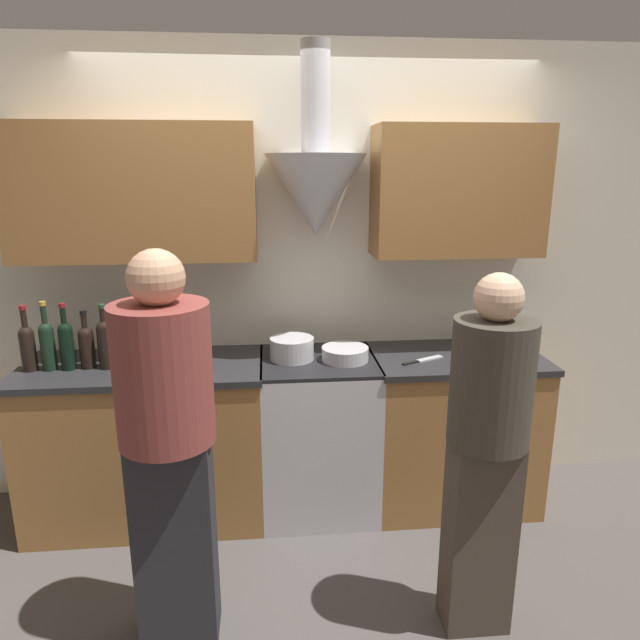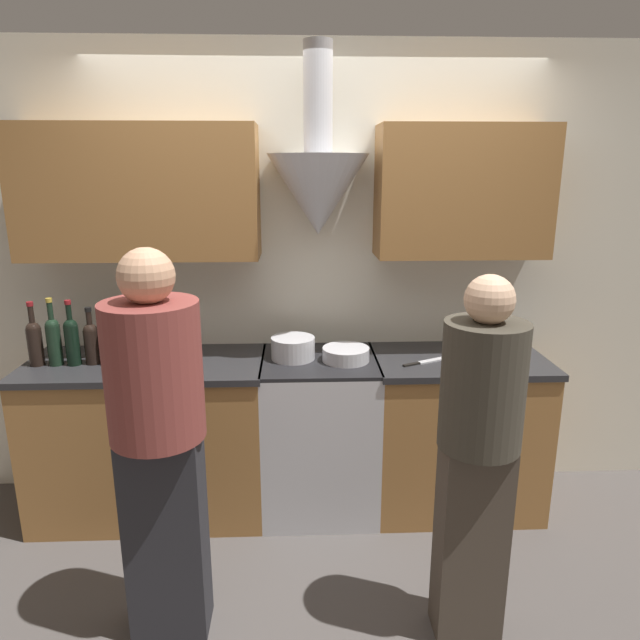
{
  "view_description": "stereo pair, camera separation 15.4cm",
  "coord_description": "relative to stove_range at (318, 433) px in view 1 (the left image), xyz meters",
  "views": [
    {
      "loc": [
        -0.27,
        -2.64,
        1.93
      ],
      "look_at": [
        0.0,
        0.22,
        1.16
      ],
      "focal_mm": 32.0,
      "sensor_mm": 36.0,
      "label": 1
    },
    {
      "loc": [
        -0.12,
        -2.65,
        1.93
      ],
      "look_at": [
        0.0,
        0.22,
        1.16
      ],
      "focal_mm": 32.0,
      "sensor_mm": 36.0,
      "label": 2
    }
  ],
  "objects": [
    {
      "name": "ground_plane",
      "position": [
        0.0,
        -0.33,
        -0.46
      ],
      "size": [
        12.0,
        12.0,
        0.0
      ],
      "primitive_type": "plane",
      "color": "#4C4744"
    },
    {
      "name": "wall_back",
      "position": [
        -0.06,
        0.27,
        1.01
      ],
      "size": [
        8.4,
        0.54,
        2.6
      ],
      "color": "silver",
      "rests_on": "ground_plane"
    },
    {
      "name": "counter_left",
      "position": [
        -0.95,
        -0.0,
        -0.0
      ],
      "size": [
        1.29,
        0.62,
        0.91
      ],
      "color": "#9E6B38",
      "rests_on": "ground_plane"
    },
    {
      "name": "counter_right",
      "position": [
        0.78,
        -0.0,
        -0.0
      ],
      "size": [
        0.95,
        0.62,
        0.91
      ],
      "color": "#9E6B38",
      "rests_on": "ground_plane"
    },
    {
      "name": "stove_range",
      "position": [
        0.0,
        0.0,
        0.0
      ],
      "size": [
        0.64,
        0.6,
        0.91
      ],
      "color": "silver",
      "rests_on": "ground_plane"
    },
    {
      "name": "wine_bottle_0",
      "position": [
        -1.51,
        -0.04,
        0.59
      ],
      "size": [
        0.08,
        0.08,
        0.35
      ],
      "color": "black",
      "rests_on": "counter_left"
    },
    {
      "name": "wine_bottle_1",
      "position": [
        -1.41,
        -0.04,
        0.59
      ],
      "size": [
        0.07,
        0.07,
        0.37
      ],
      "color": "black",
      "rests_on": "counter_left"
    },
    {
      "name": "wine_bottle_2",
      "position": [
        -1.32,
        -0.04,
        0.59
      ],
      "size": [
        0.07,
        0.07,
        0.35
      ],
      "color": "black",
      "rests_on": "counter_left"
    },
    {
      "name": "wine_bottle_3",
      "position": [
        -1.22,
        -0.02,
        0.57
      ],
      "size": [
        0.08,
        0.08,
        0.31
      ],
      "color": "black",
      "rests_on": "counter_left"
    },
    {
      "name": "wine_bottle_4",
      "position": [
        -1.12,
        -0.04,
        0.59
      ],
      "size": [
        0.08,
        0.08,
        0.34
      ],
      "color": "black",
      "rests_on": "counter_left"
    },
    {
      "name": "stock_pot",
      "position": [
        -0.14,
        0.01,
        0.51
      ],
      "size": [
        0.24,
        0.24,
        0.12
      ],
      "color": "silver",
      "rests_on": "stove_range"
    },
    {
      "name": "mixing_bowl",
      "position": [
        0.14,
        -0.04,
        0.49
      ],
      "size": [
        0.26,
        0.26,
        0.07
      ],
      "color": "silver",
      "rests_on": "stove_range"
    },
    {
      "name": "orange_fruit",
      "position": [
        0.98,
        0.09,
        0.49
      ],
      "size": [
        0.09,
        0.09,
        0.09
      ],
      "color": "orange",
      "rests_on": "counter_right"
    },
    {
      "name": "chefs_knife",
      "position": [
        0.57,
        -0.09,
        0.45
      ],
      "size": [
        0.26,
        0.14,
        0.01
      ],
      "rotation": [
        0.0,
        0.0,
        0.45
      ],
      "color": "silver",
      "rests_on": "counter_right"
    },
    {
      "name": "person_foreground_left",
      "position": [
        -0.67,
        -0.9,
        0.45
      ],
      "size": [
        0.37,
        0.37,
        1.65
      ],
      "color": "#28282D",
      "rests_on": "ground_plane"
    },
    {
      "name": "person_foreground_right",
      "position": [
        0.59,
        -0.97,
        0.4
      ],
      "size": [
        0.32,
        0.32,
        1.55
      ],
      "color": "#473D33",
      "rests_on": "ground_plane"
    }
  ]
}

